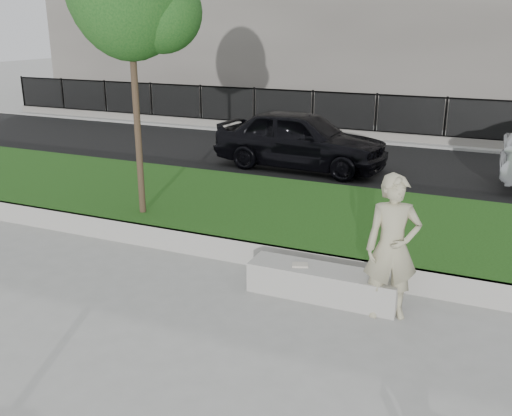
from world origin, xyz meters
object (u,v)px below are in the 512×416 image
at_px(man, 392,248).
at_px(book, 300,265).
at_px(stone_bench, 323,283).
at_px(car_dark, 301,139).

distance_m(man, book, 1.42).
xyz_separation_m(stone_bench, book, (-0.34, -0.03, 0.24)).
relative_size(stone_bench, book, 9.58).
xyz_separation_m(man, book, (-1.31, 0.12, -0.53)).
bearing_deg(man, stone_bench, 150.14).
bearing_deg(book, car_dark, 89.59).
distance_m(stone_bench, man, 1.24).
bearing_deg(book, stone_bench, -15.57).
relative_size(stone_bench, man, 1.10).
bearing_deg(book, man, -25.38).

